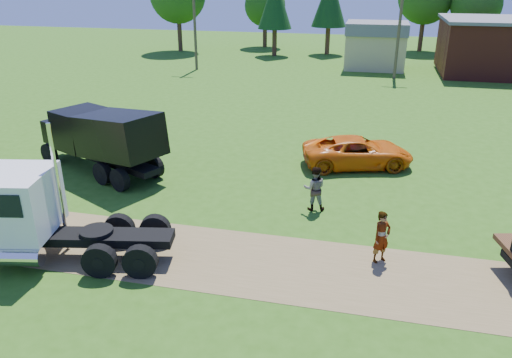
% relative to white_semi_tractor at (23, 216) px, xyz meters
% --- Properties ---
extents(ground, '(140.00, 140.00, 0.00)m').
position_rel_white_semi_tractor_xyz_m(ground, '(7.34, 1.45, -1.65)').
color(ground, '#2A5312').
rests_on(ground, ground).
extents(dirt_track, '(120.00, 4.20, 0.01)m').
position_rel_white_semi_tractor_xyz_m(dirt_track, '(7.34, 1.45, -1.65)').
color(dirt_track, brown).
rests_on(dirt_track, ground).
extents(white_semi_tractor, '(8.20, 4.05, 4.84)m').
position_rel_white_semi_tractor_xyz_m(white_semi_tractor, '(0.00, 0.00, 0.00)').
color(white_semi_tractor, black).
rests_on(white_semi_tractor, ground).
extents(black_dump_truck, '(8.00, 5.35, 3.47)m').
position_rel_white_semi_tractor_xyz_m(black_dump_truck, '(-1.52, 8.14, 0.26)').
color(black_dump_truck, black).
rests_on(black_dump_truck, ground).
extents(orange_pickup, '(6.19, 4.15, 1.58)m').
position_rel_white_semi_tractor_xyz_m(orange_pickup, '(10.97, 11.92, -0.86)').
color(orange_pickup, '#D15B09').
rests_on(orange_pickup, ground).
extents(spectator_a, '(0.83, 0.81, 1.93)m').
position_rel_white_semi_tractor_xyz_m(spectator_a, '(12.21, 2.61, -0.69)').
color(spectator_a, '#999999').
rests_on(spectator_a, ground).
extents(spectator_b, '(1.07, 0.90, 1.96)m').
position_rel_white_semi_tractor_xyz_m(spectator_b, '(9.41, 6.22, -0.67)').
color(spectator_b, '#999999').
rests_on(spectator_b, ground).
extents(tan_shed, '(6.20, 5.40, 4.70)m').
position_rel_white_semi_tractor_xyz_m(tan_shed, '(11.34, 41.45, 0.77)').
color(tan_shed, tan).
rests_on(tan_shed, ground).
extents(utility_poles, '(42.20, 0.28, 9.00)m').
position_rel_white_semi_tractor_xyz_m(utility_poles, '(13.34, 36.45, 3.06)').
color(utility_poles, '#433B26').
rests_on(utility_poles, ground).
extents(tree_row, '(55.52, 13.72, 10.27)m').
position_rel_white_semi_tractor_xyz_m(tree_row, '(10.86, 51.27, 4.70)').
color(tree_row, '#342015').
rests_on(tree_row, ground).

